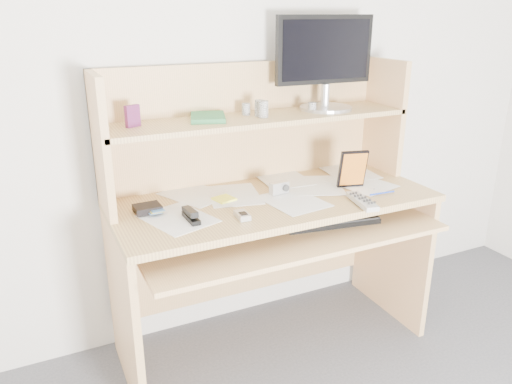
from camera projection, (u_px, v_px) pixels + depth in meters
name	position (u px, v px, depth m)	size (l,w,h in m)	color
back_wall	(243.00, 73.00, 2.28)	(3.60, 0.04, 2.50)	silver
desk	(266.00, 203.00, 2.26)	(1.40, 0.70, 1.30)	tan
paper_clutter	(274.00, 197.00, 2.17)	(1.32, 0.54, 0.01)	white
keyboard	(329.00, 220.00, 2.16)	(0.44, 0.21, 0.03)	black
tv_remote	(362.00, 201.00, 2.08)	(0.06, 0.20, 0.02)	#ADADA8
flip_phone	(242.00, 214.00, 1.95)	(0.04, 0.08, 0.02)	#B9B9BC
stapler	(191.00, 214.00, 1.92)	(0.03, 0.13, 0.04)	black
wallet	(147.00, 208.00, 2.00)	(0.10, 0.08, 0.03)	black
sticky_note_pad	(224.00, 199.00, 2.14)	(0.08, 0.08, 0.01)	#F2EC3F
digital_camera	(279.00, 188.00, 2.20)	(0.09, 0.03, 0.05)	#BBBBBD
game_case	(353.00, 169.00, 2.25)	(0.13, 0.01, 0.18)	black
blue_pen	(382.00, 193.00, 2.20)	(0.01, 0.01, 0.12)	#1735B0
card_box	(133.00, 116.00, 1.97)	(0.06, 0.02, 0.09)	#A71626
shelf_book	(208.00, 117.00, 2.11)	(0.14, 0.20, 0.02)	#2F763A
chip_stack_a	(246.00, 109.00, 2.20)	(0.04, 0.04, 0.05)	black
chip_stack_b	(263.00, 109.00, 2.15)	(0.04, 0.04, 0.07)	white
chip_stack_c	(312.00, 107.00, 2.26)	(0.04, 0.04, 0.05)	black
chip_stack_d	(259.00, 108.00, 2.17)	(0.04, 0.04, 0.07)	silver
monitor	(325.00, 60.00, 2.28)	(0.49, 0.24, 0.42)	#B6B6BB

